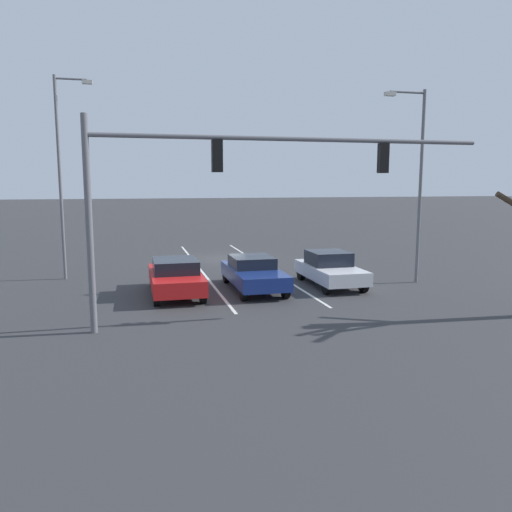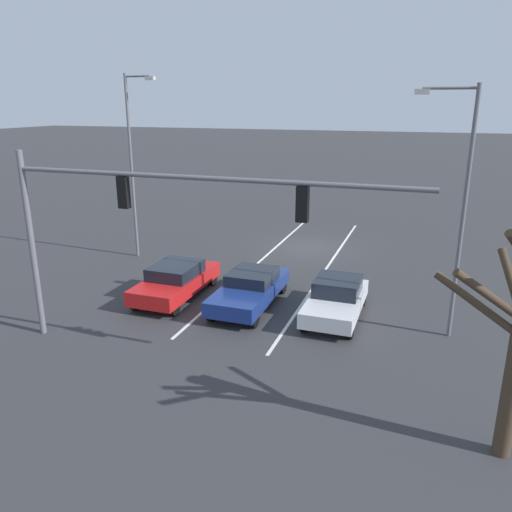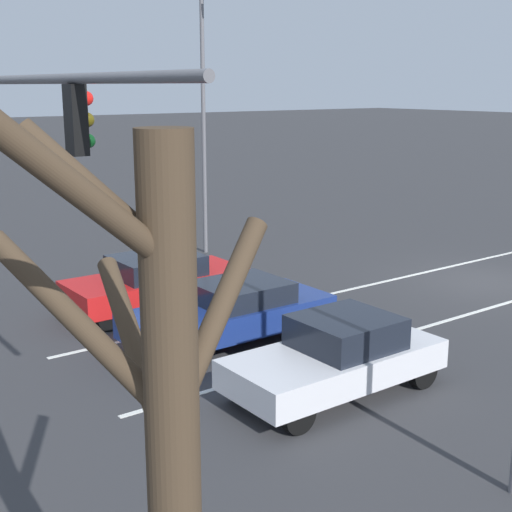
{
  "view_description": "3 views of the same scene",
  "coord_description": "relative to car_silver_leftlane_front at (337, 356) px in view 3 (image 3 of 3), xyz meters",
  "views": [
    {
      "loc": [
        4.99,
        28.53,
        4.36
      ],
      "look_at": [
        0.46,
        10.29,
        1.61
      ],
      "focal_mm": 35.0,
      "sensor_mm": 36.0,
      "label": 1
    },
    {
      "loc": [
        -6.1,
        26.09,
        7.71
      ],
      "look_at": [
        0.58,
        7.14,
        1.51
      ],
      "focal_mm": 35.0,
      "sensor_mm": 36.0,
      "label": 2
    },
    {
      "loc": [
        -12.27,
        17.43,
        5.62
      ],
      "look_at": [
        1.16,
        7.49,
        1.61
      ],
      "focal_mm": 50.0,
      "sensor_mm": 36.0,
      "label": 3
    }
  ],
  "objects": [
    {
      "name": "bare_tree_near",
      "position": [
        -4.91,
        6.37,
        2.33
      ],
      "size": [
        2.19,
        2.68,
        5.74
      ],
      "color": "#423323",
      "rests_on": "ground_plane"
    },
    {
      "name": "ground_plane",
      "position": [
        3.18,
        -8.83,
        -0.73
      ],
      "size": [
        240.0,
        240.0,
        0.0
      ],
      "primitive_type": "plane",
      "color": "#333335"
    },
    {
      "name": "street_lamp_right_shoulder",
      "position": [
        11.1,
        -4.27,
        4.37
      ],
      "size": [
        1.65,
        0.24,
        9.03
      ],
      "color": "slate",
      "rests_on": "ground_plane"
    },
    {
      "name": "lane_stripe_left_divider",
      "position": [
        1.48,
        -5.54,
        -0.72
      ],
      "size": [
        0.12,
        18.58,
        0.01
      ],
      "primitive_type": "cube",
      "color": "silver",
      "rests_on": "ground_plane"
    },
    {
      "name": "car_red_rightlane_front",
      "position": [
        6.59,
        0.17,
        -0.0
      ],
      "size": [
        1.93,
        4.62,
        1.41
      ],
      "color": "red",
      "rests_on": "ground_plane"
    },
    {
      "name": "car_silver_leftlane_front",
      "position": [
        0.0,
        0.0,
        0.0
      ],
      "size": [
        1.85,
        4.21,
        1.45
      ],
      "color": "silver",
      "rests_on": "ground_plane"
    },
    {
      "name": "car_navy_midlane_front",
      "position": [
        3.4,
        0.04,
        -0.01
      ],
      "size": [
        1.91,
        4.73,
        1.36
      ],
      "color": "navy",
      "rests_on": "ground_plane"
    },
    {
      "name": "lane_stripe_center_divider",
      "position": [
        4.89,
        -5.54,
        -0.72
      ],
      "size": [
        0.12,
        18.58,
        0.01
      ],
      "primitive_type": "cube",
      "color": "silver",
      "rests_on": "ground_plane"
    }
  ]
}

